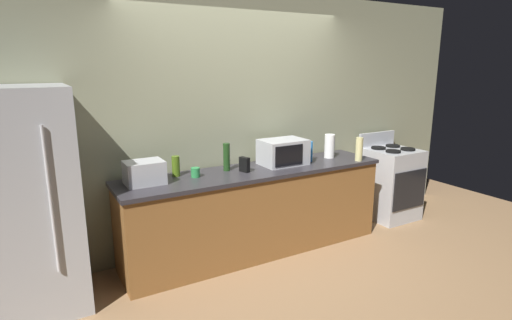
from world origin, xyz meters
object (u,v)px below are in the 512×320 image
object	(u,v)px
paper_towel_roll	(330,146)
bottle_olive_oil	(176,166)
microwave	(283,152)
cordless_phone	(244,165)
refrigerator	(29,203)
bottle_wine	(227,157)
bottle_spray_cleaner	(310,151)
toaster_oven	(144,173)
bottle_vinegar	(359,149)
stove_range	(390,183)
mug_green	(195,172)

from	to	relation	value
paper_towel_roll	bottle_olive_oil	world-z (taller)	paper_towel_roll
microwave	cordless_phone	world-z (taller)	microwave
refrigerator	microwave	size ratio (longest dim) A/B	3.75
bottle_wine	bottle_spray_cleaner	bearing A→B (deg)	-6.09
refrigerator	microwave	xyz separation A→B (m)	(2.41, 0.05, 0.13)
toaster_oven	bottle_wine	distance (m)	0.85
paper_towel_roll	bottle_wine	world-z (taller)	bottle_wine
paper_towel_roll	bottle_wine	distance (m)	1.28
paper_towel_roll	bottle_spray_cleaner	bearing A→B (deg)	-172.51
paper_towel_roll	bottle_vinegar	world-z (taller)	paper_towel_roll
bottle_olive_oil	bottle_wine	bearing A→B (deg)	-6.37
bottle_olive_oil	stove_range	bearing A→B (deg)	-3.50
bottle_wine	toaster_oven	bearing A→B (deg)	-176.42
microwave	bottle_vinegar	distance (m)	0.87
bottle_olive_oil	toaster_oven	bearing A→B (deg)	-161.62
microwave	bottle_olive_oil	distance (m)	1.16
mug_green	refrigerator	bearing A→B (deg)	-178.32
stove_range	bottle_olive_oil	bearing A→B (deg)	176.50
microwave	bottle_olive_oil	xyz separation A→B (m)	(-1.15, 0.12, -0.04)
refrigerator	bottle_spray_cleaner	world-z (taller)	refrigerator
cordless_phone	bottle_wine	world-z (taller)	bottle_wine
bottle_spray_cleaner	paper_towel_roll	bearing A→B (deg)	7.49
stove_range	bottle_vinegar	bearing A→B (deg)	-163.82
paper_towel_roll	refrigerator	bearing A→B (deg)	-179.06
stove_range	paper_towel_roll	distance (m)	1.15
bottle_wine	refrigerator	bearing A→B (deg)	-176.35
bottle_vinegar	mug_green	distance (m)	1.85
bottle_wine	bottle_olive_oil	world-z (taller)	bottle_wine
refrigerator	toaster_oven	xyz separation A→B (m)	(0.93, 0.06, 0.10)
bottle_olive_oil	mug_green	size ratio (longest dim) A/B	2.14
refrigerator	paper_towel_roll	distance (m)	3.06
stove_range	bottle_spray_cleaner	size ratio (longest dim) A/B	4.80
microwave	stove_range	bearing A→B (deg)	-1.68
toaster_oven	microwave	bearing A→B (deg)	-0.47
refrigerator	cordless_phone	world-z (taller)	refrigerator
stove_range	cordless_phone	distance (m)	2.21
stove_range	microwave	size ratio (longest dim) A/B	2.25
refrigerator	bottle_wine	size ratio (longest dim) A/B	6.40
refrigerator	toaster_oven	distance (m)	0.93
microwave	bottle_olive_oil	world-z (taller)	microwave
cordless_phone	bottle_spray_cleaner	distance (m)	0.84
paper_towel_roll	bottle_vinegar	distance (m)	0.34
bottle_spray_cleaner	bottle_wine	bearing A→B (deg)	173.91
cordless_phone	bottle_wine	distance (m)	0.20
cordless_phone	bottle_olive_oil	bearing A→B (deg)	147.02
microwave	bottle_olive_oil	bearing A→B (deg)	173.94
toaster_oven	paper_towel_roll	bearing A→B (deg)	-0.27
stove_range	paper_towel_roll	size ratio (longest dim) A/B	4.00
mug_green	bottle_spray_cleaner	bearing A→B (deg)	-1.36
toaster_oven	bottle_wine	world-z (taller)	bottle_wine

